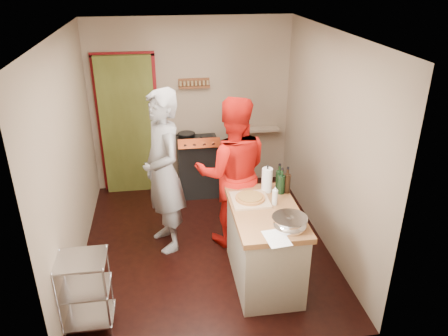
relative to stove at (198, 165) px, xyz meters
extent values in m
plane|color=black|center=(-0.05, -1.42, -0.45)|extent=(3.50, 3.50, 0.00)
cube|color=gray|center=(-0.05, 0.33, 0.85)|extent=(3.00, 0.04, 2.60)
cube|color=#565B23|center=(-1.00, 0.38, 0.60)|extent=(0.80, 0.40, 2.10)
cube|color=maroon|center=(-1.42, 0.31, 0.60)|extent=(0.06, 0.06, 2.10)
cube|color=maroon|center=(-0.58, 0.31, 0.60)|extent=(0.06, 0.06, 2.10)
cube|color=maroon|center=(-1.00, 0.31, 1.65)|extent=(0.90, 0.06, 0.06)
cube|color=brown|center=(0.00, 0.28, 1.15)|extent=(0.46, 0.09, 0.03)
cube|color=brown|center=(0.00, 0.32, 1.21)|extent=(0.46, 0.02, 0.12)
cube|color=olive|center=(0.00, 0.28, 1.21)|extent=(0.42, 0.04, 0.07)
cube|color=gray|center=(0.90, 0.23, 0.45)|extent=(0.80, 0.18, 0.04)
cube|color=black|center=(0.70, 0.23, 0.57)|extent=(0.10, 0.14, 0.22)
cube|color=gray|center=(-1.55, -1.42, 0.85)|extent=(0.04, 3.50, 2.60)
cube|color=gray|center=(1.45, -1.42, 0.85)|extent=(0.04, 3.50, 2.60)
cube|color=white|center=(-0.05, -1.42, 2.16)|extent=(3.00, 3.50, 0.02)
cube|color=black|center=(0.00, 0.01, -0.05)|extent=(0.60, 0.55, 0.80)
cube|color=black|center=(0.00, 0.01, 0.38)|extent=(0.60, 0.55, 0.06)
cube|color=maroon|center=(0.00, -0.27, 0.47)|extent=(0.60, 0.15, 0.17)
cylinder|color=black|center=(-0.15, 0.14, 0.46)|extent=(0.26, 0.26, 0.05)
cylinder|color=silver|center=(-1.55, -2.80, -0.05)|extent=(0.02, 0.02, 0.80)
cylinder|color=silver|center=(-1.11, -2.80, -0.05)|extent=(0.02, 0.02, 0.80)
cylinder|color=silver|center=(-1.55, -2.44, -0.05)|extent=(0.02, 0.02, 0.80)
cylinder|color=silver|center=(-1.11, -2.44, -0.05)|extent=(0.02, 0.02, 0.80)
cube|color=silver|center=(-1.33, -2.62, -0.35)|extent=(0.48, 0.40, 0.02)
cube|color=silver|center=(-1.33, -2.62, 0.00)|extent=(0.48, 0.40, 0.02)
cube|color=silver|center=(-1.33, -2.62, 0.33)|extent=(0.48, 0.40, 0.02)
cube|color=#B6AF9B|center=(0.52, -2.20, -0.03)|extent=(0.65, 1.14, 0.84)
cube|color=#A36B3E|center=(0.52, -2.20, 0.42)|extent=(0.71, 1.20, 0.06)
cube|color=#D7B083|center=(0.40, -1.99, 0.46)|extent=(0.40, 0.40, 0.02)
cylinder|color=#B57638|center=(0.40, -1.99, 0.49)|extent=(0.32, 0.32, 0.02)
ellipsoid|color=silver|center=(0.67, -2.55, 0.51)|extent=(0.35, 0.35, 0.11)
cylinder|color=white|center=(0.63, -1.79, 0.59)|extent=(0.12, 0.12, 0.28)
cylinder|color=silver|center=(0.64, -2.10, 0.54)|extent=(0.06, 0.06, 0.17)
cube|color=white|center=(0.50, -2.73, 0.45)|extent=(0.24, 0.32, 0.00)
cylinder|color=black|center=(0.78, -1.75, 0.61)|extent=(0.08, 0.08, 0.31)
cylinder|color=black|center=(0.84, -1.85, 0.61)|extent=(0.08, 0.08, 0.31)
cylinder|color=black|center=(0.78, -1.86, 0.61)|extent=(0.08, 0.08, 0.31)
imported|color=#A3A4A8|center=(-0.52, -1.35, 0.56)|extent=(0.69, 0.85, 2.01)
imported|color=red|center=(0.31, -1.36, 0.50)|extent=(0.98, 0.79, 1.90)
camera|label=1|loc=(-0.50, -6.05, 2.79)|focal=35.00mm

